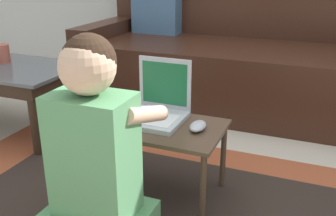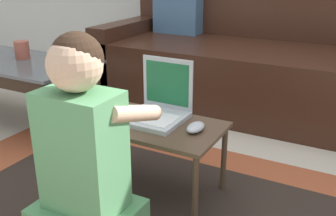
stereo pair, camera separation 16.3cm
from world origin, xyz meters
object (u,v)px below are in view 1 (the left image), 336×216
computer_mouse (198,126)px  person_seated (96,164)px  laptop (157,110)px  cup_on_table (2,54)px  couch (242,64)px  laptop_desk (157,133)px

computer_mouse → person_seated: bearing=-115.9°
laptop → cup_on_table: bearing=165.4°
person_seated → couch: bearing=86.2°
laptop_desk → laptop: laptop is taller
laptop_desk → computer_mouse: bearing=4.5°
couch → person_seated: bearing=-93.8°
laptop_desk → computer_mouse: computer_mouse is taller
computer_mouse → person_seated: person_seated is taller
computer_mouse → cup_on_table: size_ratio=1.01×
couch → computer_mouse: (0.09, -1.27, 0.06)m
couch → laptop: bearing=-94.9°
laptop_desk → person_seated: 0.42m
laptop_desk → cup_on_table: cup_on_table is taller
laptop → cup_on_table: (-1.11, 0.29, 0.09)m
laptop_desk → couch: bearing=86.4°
laptop → person_seated: bearing=-91.2°
couch → laptop_desk: (-0.08, -1.29, 0.00)m
couch → laptop: (-0.10, -1.23, 0.08)m
computer_mouse → person_seated: (-0.21, -0.43, 0.00)m
couch → computer_mouse: 1.28m
couch → cup_on_table: (-1.21, -0.94, 0.17)m
laptop_desk → laptop: (-0.02, 0.06, 0.08)m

